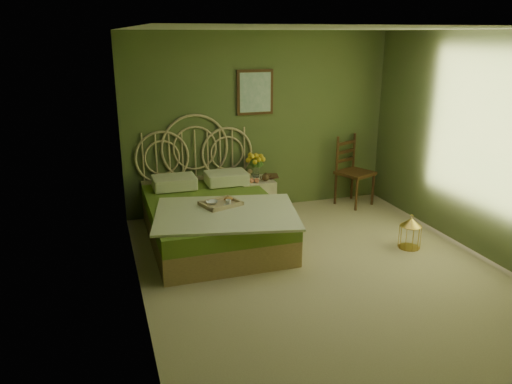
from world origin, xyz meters
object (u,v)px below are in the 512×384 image
object	(u,v)px
nightstand	(255,192)
chair	(353,166)
birdcage	(410,233)
bed	(212,216)

from	to	relation	value
nightstand	chair	size ratio (longest dim) A/B	0.91
nightstand	birdcage	world-z (taller)	nightstand
nightstand	birdcage	size ratio (longest dim) A/B	2.47
birdcage	nightstand	bearing A→B (deg)	130.38
bed	birdcage	size ratio (longest dim) A/B	5.99
nightstand	birdcage	distance (m)	2.27
chair	bed	bearing A→B (deg)	174.54
bed	chair	world-z (taller)	bed
bed	nightstand	xyz separation A→B (m)	(0.81, 0.72, 0.03)
nightstand	birdcage	bearing A→B (deg)	-49.62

